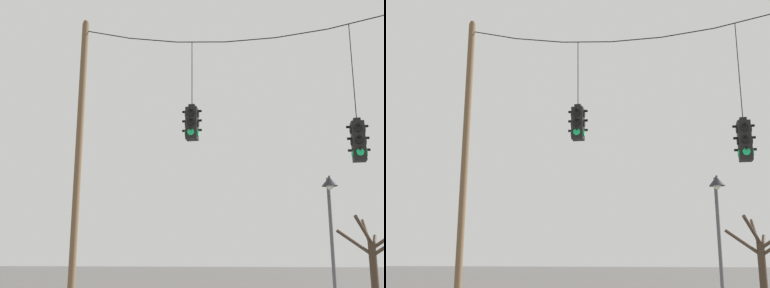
# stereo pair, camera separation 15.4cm
# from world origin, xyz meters

# --- Properties ---
(utility_pole_left) EXTENTS (0.21, 0.21, 9.35)m
(utility_pole_left) POSITION_xyz_m (-5.28, 0.22, 4.67)
(utility_pole_left) COLOR brown
(utility_pole_left) RESTS_ON ground_plane
(span_wire) EXTENTS (10.57, 0.03, 0.83)m
(span_wire) POSITION_xyz_m (0.00, 0.22, 8.44)
(span_wire) COLOR black
(traffic_light_near_left_pole) EXTENTS (0.58, 0.58, 3.08)m
(traffic_light_near_left_pole) POSITION_xyz_m (-1.77, 0.22, 5.69)
(traffic_light_near_left_pole) COLOR black
(traffic_light_over_intersection) EXTENTS (0.58, 0.58, 4.04)m
(traffic_light_over_intersection) POSITION_xyz_m (2.85, 0.22, 4.95)
(traffic_light_over_intersection) COLOR black
(street_lamp) EXTENTS (0.53, 0.91, 4.52)m
(street_lamp) POSITION_xyz_m (2.30, 3.57, 3.52)
(street_lamp) COLOR #515156
(street_lamp) RESTS_ON ground_plane
(bare_tree) EXTENTS (3.08, 3.27, 3.56)m
(bare_tree) POSITION_xyz_m (4.33, 8.52, 1.90)
(bare_tree) COLOR #423326
(bare_tree) RESTS_ON ground_plane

